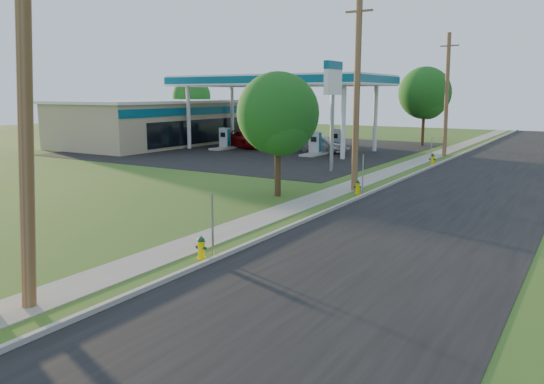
# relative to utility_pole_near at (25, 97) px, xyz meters

# --- Properties ---
(ground_plane) EXTENTS (140.00, 140.00, 0.00)m
(ground_plane) POSITION_rel_utility_pole_near_xyz_m (0.60, 1.00, -4.80)
(ground_plane) COLOR #305221
(ground_plane) RESTS_ON ground
(road) EXTENTS (8.00, 120.00, 0.02)m
(road) POSITION_rel_utility_pole_near_xyz_m (5.10, 11.00, -4.79)
(road) COLOR black
(road) RESTS_ON ground
(curb) EXTENTS (0.15, 120.00, 0.15)m
(curb) POSITION_rel_utility_pole_near_xyz_m (1.10, 11.00, -4.73)
(curb) COLOR #9D9B91
(curb) RESTS_ON ground
(sidewalk) EXTENTS (1.50, 120.00, 0.03)m
(sidewalk) POSITION_rel_utility_pole_near_xyz_m (-0.65, 11.00, -4.79)
(sidewalk) COLOR gray
(sidewalk) RESTS_ON ground
(forecourt) EXTENTS (26.00, 28.00, 0.02)m
(forecourt) POSITION_rel_utility_pole_near_xyz_m (-15.40, 33.00, -4.79)
(forecourt) COLOR black
(forecourt) RESTS_ON ground
(utility_pole_near) EXTENTS (1.40, 0.32, 9.48)m
(utility_pole_near) POSITION_rel_utility_pole_near_xyz_m (0.00, 0.00, 0.00)
(utility_pole_near) COLOR brown
(utility_pole_near) RESTS_ON ground
(utility_pole_mid) EXTENTS (1.40, 0.32, 9.80)m
(utility_pole_mid) POSITION_rel_utility_pole_near_xyz_m (-0.00, 18.00, 0.15)
(utility_pole_mid) COLOR brown
(utility_pole_mid) RESTS_ON ground
(utility_pole_far) EXTENTS (1.40, 0.32, 9.50)m
(utility_pole_far) POSITION_rel_utility_pole_near_xyz_m (-0.00, 36.00, 0.00)
(utility_pole_far) COLOR brown
(utility_pole_far) RESTS_ON ground
(sign_post_near) EXTENTS (0.05, 0.04, 2.00)m
(sign_post_near) POSITION_rel_utility_pole_near_xyz_m (0.85, 5.20, -3.80)
(sign_post_near) COLOR gray
(sign_post_near) RESTS_ON ground
(sign_post_mid) EXTENTS (0.05, 0.04, 2.00)m
(sign_post_mid) POSITION_rel_utility_pole_near_xyz_m (0.85, 17.00, -3.80)
(sign_post_mid) COLOR gray
(sign_post_mid) RESTS_ON ground
(sign_post_far) EXTENTS (0.05, 0.04, 2.00)m
(sign_post_far) POSITION_rel_utility_pole_near_xyz_m (0.85, 29.20, -3.80)
(sign_post_far) COLOR gray
(sign_post_far) RESTS_ON ground
(gas_canopy) EXTENTS (18.18, 9.18, 6.40)m
(gas_canopy) POSITION_rel_utility_pole_near_xyz_m (-13.40, 33.00, 1.09)
(gas_canopy) COLOR silver
(gas_canopy) RESTS_ON ground
(fuel_pump_nw) EXTENTS (1.20, 3.20, 1.90)m
(fuel_pump_nw) POSITION_rel_utility_pole_near_xyz_m (-17.90, 31.00, -4.08)
(fuel_pump_nw) COLOR #9D9B91
(fuel_pump_nw) RESTS_ON ground
(fuel_pump_ne) EXTENTS (1.20, 3.20, 1.90)m
(fuel_pump_ne) POSITION_rel_utility_pole_near_xyz_m (-8.90, 31.00, -4.08)
(fuel_pump_ne) COLOR #9D9B91
(fuel_pump_ne) RESTS_ON ground
(fuel_pump_sw) EXTENTS (1.20, 3.20, 1.90)m
(fuel_pump_sw) POSITION_rel_utility_pole_near_xyz_m (-17.90, 35.00, -4.08)
(fuel_pump_sw) COLOR #9D9B91
(fuel_pump_sw) RESTS_ON ground
(fuel_pump_se) EXTENTS (1.20, 3.20, 1.90)m
(fuel_pump_se) POSITION_rel_utility_pole_near_xyz_m (-8.90, 35.00, -4.08)
(fuel_pump_se) COLOR #9D9B91
(fuel_pump_se) RESTS_ON ground
(convenience_store) EXTENTS (10.40, 22.40, 4.25)m
(convenience_store) POSITION_rel_utility_pole_near_xyz_m (-26.38, 33.00, -2.67)
(convenience_store) COLOR tan
(convenience_store) RESTS_ON ground
(price_pylon) EXTENTS (0.34, 2.04, 6.85)m
(price_pylon) POSITION_rel_utility_pole_near_xyz_m (-3.90, 23.50, 0.63)
(price_pylon) COLOR gray
(price_pylon) RESTS_ON ground
(tree_verge) EXTENTS (3.90, 3.90, 5.92)m
(tree_verge) POSITION_rel_utility_pole_near_xyz_m (-2.47, 14.59, -1.00)
(tree_verge) COLOR #362716
(tree_verge) RESTS_ON ground
(tree_lot) EXTENTS (4.87, 4.87, 7.38)m
(tree_lot) POSITION_rel_utility_pole_near_xyz_m (-3.74, 43.41, -0.05)
(tree_lot) COLOR #362716
(tree_lot) RESTS_ON ground
(tree_back) EXTENTS (4.48, 4.48, 6.78)m
(tree_back) POSITION_rel_utility_pole_near_xyz_m (-30.93, 42.13, -0.44)
(tree_back) COLOR #362716
(tree_back) RESTS_ON ground
(hydrant_near) EXTENTS (0.37, 0.33, 0.71)m
(hydrant_near) POSITION_rel_utility_pole_near_xyz_m (0.63, 4.92, -4.45)
(hydrant_near) COLOR #FFD602
(hydrant_near) RESTS_ON ground
(hydrant_mid) EXTENTS (0.36, 0.32, 0.69)m
(hydrant_mid) POSITION_rel_utility_pole_near_xyz_m (0.51, 17.20, -4.47)
(hydrant_mid) COLOR #FFCA01
(hydrant_mid) RESTS_ON ground
(hydrant_far) EXTENTS (0.42, 0.38, 0.82)m
(hydrant_far) POSITION_rel_utility_pole_near_xyz_m (0.77, 29.86, -4.40)
(hydrant_far) COLOR #FFCB00
(hydrant_far) RESTS_ON ground
(car_red) EXTENTS (6.34, 4.49, 1.61)m
(car_red) POSITION_rel_utility_pole_near_xyz_m (-17.17, 33.17, -4.00)
(car_red) COLOR maroon
(car_red) RESTS_ON ground
(car_silver) EXTENTS (4.59, 2.42, 1.49)m
(car_silver) POSITION_rel_utility_pole_near_xyz_m (-9.41, 33.26, -4.06)
(car_silver) COLOR silver
(car_silver) RESTS_ON ground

